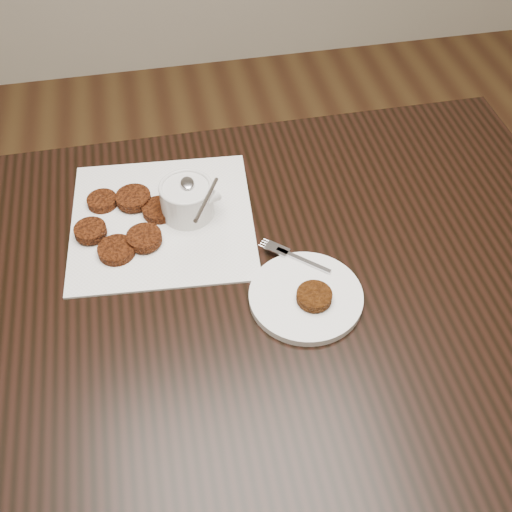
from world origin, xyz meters
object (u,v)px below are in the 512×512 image
at_px(table, 224,403).
at_px(plate_with_patty, 306,294).
at_px(sauce_ramekin, 185,186).
at_px(napkin, 162,220).

height_order(table, plate_with_patty, plate_with_patty).
bearing_deg(sauce_ramekin, table, -84.32).
distance_m(napkin, sauce_ramekin, 0.09).
distance_m(napkin, plate_with_patty, 0.31).
bearing_deg(table, sauce_ramekin, 95.68).
xyz_separation_m(table, napkin, (-0.07, 0.19, 0.38)).
height_order(napkin, plate_with_patty, plate_with_patty).
distance_m(table, plate_with_patty, 0.42).
height_order(napkin, sauce_ramekin, sauce_ramekin).
height_order(table, sauce_ramekin, sauce_ramekin).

